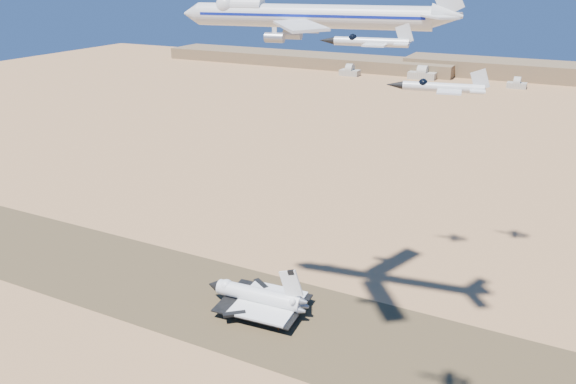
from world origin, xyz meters
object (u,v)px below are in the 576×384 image
at_px(crew_c, 278,328).
at_px(chase_jet_b, 441,87).
at_px(crew_a, 260,322).
at_px(shuttle, 258,297).
at_px(chase_jet_a, 369,42).
at_px(carrier_747, 301,16).
at_px(crew_b, 277,326).

height_order(crew_c, chase_jet_b, chase_jet_b).
distance_m(crew_a, crew_c, 7.15).
distance_m(shuttle, chase_jet_b, 128.98).
bearing_deg(chase_jet_a, carrier_747, 118.57).
height_order(crew_c, chase_jet_a, chase_jet_a).
xyz_separation_m(crew_a, crew_b, (6.09, 0.80, -0.03)).
height_order(crew_a, chase_jet_a, chase_jet_a).
bearing_deg(crew_c, crew_b, -5.85).
distance_m(crew_c, chase_jet_b, 122.15).
relative_size(crew_b, crew_c, 0.87).
height_order(shuttle, carrier_747, carrier_747).
bearing_deg(crew_c, shuttle, 0.31).
distance_m(carrier_747, chase_jet_a, 59.41).
bearing_deg(crew_c, chase_jet_a, 165.94).
bearing_deg(chase_jet_b, crew_c, 125.49).
height_order(carrier_747, crew_c, carrier_747).
bearing_deg(carrier_747, crew_b, -174.15).
height_order(shuttle, chase_jet_a, chase_jet_a).
bearing_deg(shuttle, chase_jet_b, -46.86).
bearing_deg(crew_a, chase_jet_a, -135.75).
distance_m(carrier_747, chase_jet_b, 76.75).
relative_size(shuttle, chase_jet_a, 2.39).
bearing_deg(crew_b, crew_a, 69.17).
xyz_separation_m(crew_a, chase_jet_b, (63.05, -55.52, 93.47)).
height_order(shuttle, crew_c, shuttle).
relative_size(carrier_747, crew_c, 41.47).
relative_size(shuttle, crew_b, 23.58).
xyz_separation_m(carrier_747, chase_jet_b, (49.88, -58.13, -4.81)).
height_order(crew_b, chase_jet_b, chase_jet_b).
bearing_deg(carrier_747, crew_c, -164.56).
bearing_deg(crew_a, crew_b, -85.25).
bearing_deg(chase_jet_a, chase_jet_b, -43.03).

